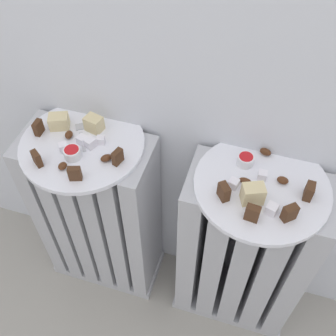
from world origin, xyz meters
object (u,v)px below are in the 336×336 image
(plate_right, at_px, (262,186))
(fork, at_px, (81,135))
(radiator_left, at_px, (99,217))
(jam_bowl_left, at_px, (72,153))
(jam_bowl_right, at_px, (245,160))
(plate_left, at_px, (82,144))
(radiator_right, at_px, (242,255))

(plate_right, bearing_deg, fork, 177.13)
(radiator_left, relative_size, jam_bowl_left, 15.07)
(fork, bearing_deg, jam_bowl_right, 3.75)
(plate_right, bearing_deg, plate_left, 180.00)
(plate_right, relative_size, jam_bowl_right, 7.89)
(plate_left, distance_m, jam_bowl_right, 0.40)
(plate_left, bearing_deg, radiator_left, 0.00)
(radiator_left, distance_m, jam_bowl_left, 0.35)
(plate_right, bearing_deg, jam_bowl_left, -173.73)
(jam_bowl_left, xyz_separation_m, jam_bowl_right, (0.40, 0.10, -0.00))
(jam_bowl_right, bearing_deg, jam_bowl_left, -166.02)
(plate_left, height_order, jam_bowl_left, jam_bowl_left)
(plate_right, distance_m, jam_bowl_right, 0.07)
(radiator_right, height_order, fork, fork)
(jam_bowl_left, bearing_deg, plate_right, 6.27)
(radiator_right, distance_m, jam_bowl_left, 0.56)
(radiator_left, xyz_separation_m, plate_right, (0.44, 0.00, 0.32))
(radiator_left, xyz_separation_m, radiator_right, (0.44, 0.00, -0.00))
(jam_bowl_right, distance_m, fork, 0.41)
(plate_left, xyz_separation_m, plate_right, (0.44, 0.00, 0.00))
(radiator_right, relative_size, jam_bowl_left, 15.07)
(radiator_left, bearing_deg, jam_bowl_right, 7.15)
(radiator_right, xyz_separation_m, fork, (-0.46, 0.02, 0.33))
(plate_left, relative_size, jam_bowl_right, 7.89)
(plate_right, xyz_separation_m, jam_bowl_right, (-0.05, 0.05, 0.02))
(radiator_left, height_order, radiator_right, same)
(radiator_left, height_order, jam_bowl_left, jam_bowl_left)
(plate_right, height_order, jam_bowl_right, jam_bowl_right)
(jam_bowl_right, bearing_deg, plate_left, -172.85)
(radiator_left, bearing_deg, fork, 118.51)
(radiator_right, relative_size, fork, 6.89)
(radiator_right, bearing_deg, radiator_left, 180.00)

